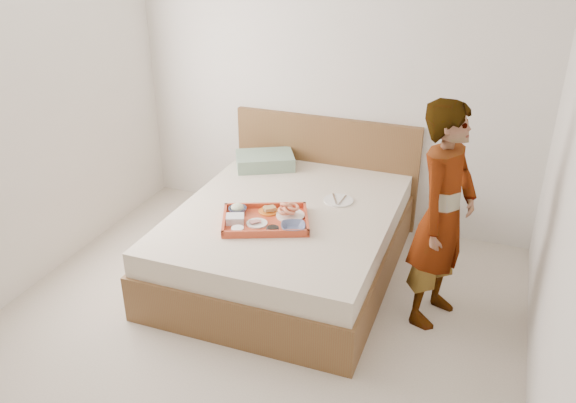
{
  "coord_description": "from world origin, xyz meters",
  "views": [
    {
      "loc": [
        1.36,
        -2.68,
        2.54
      ],
      "look_at": [
        0.01,
        0.9,
        0.65
      ],
      "focal_mm": 36.91,
      "sensor_mm": 36.0,
      "label": 1
    }
  ],
  "objects_px": {
    "bed": "(286,240)",
    "person": "(443,216)",
    "dinner_plate": "(338,200)",
    "tray": "(265,220)"
  },
  "relations": [
    {
      "from": "tray",
      "to": "bed",
      "type": "bearing_deg",
      "value": 53.07
    },
    {
      "from": "bed",
      "to": "person",
      "type": "bearing_deg",
      "value": -8.78
    },
    {
      "from": "bed",
      "to": "person",
      "type": "xyz_separation_m",
      "value": [
        1.15,
        -0.18,
        0.51
      ]
    },
    {
      "from": "dinner_plate",
      "to": "person",
      "type": "height_order",
      "value": "person"
    },
    {
      "from": "person",
      "to": "bed",
      "type": "bearing_deg",
      "value": 98.84
    },
    {
      "from": "bed",
      "to": "person",
      "type": "distance_m",
      "value": 1.26
    },
    {
      "from": "dinner_plate",
      "to": "bed",
      "type": "bearing_deg",
      "value": -140.44
    },
    {
      "from": "tray",
      "to": "person",
      "type": "height_order",
      "value": "person"
    },
    {
      "from": "tray",
      "to": "person",
      "type": "relative_size",
      "value": 0.39
    },
    {
      "from": "bed",
      "to": "dinner_plate",
      "type": "relative_size",
      "value": 8.75
    }
  ]
}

